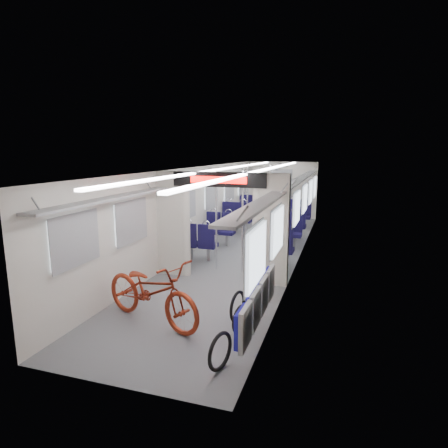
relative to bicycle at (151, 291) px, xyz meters
The scene contains 14 objects.
carriage 4.22m from the bicycle, 84.65° to the left, with size 12.00×12.02×2.31m.
bicycle is the anchor object (origin of this frame).
flip_bench 1.74m from the bicycle, ahead, with size 0.12×2.12×0.53m.
bike_hoop_a 1.77m from the bicycle, 32.75° to the right, with size 0.51×0.51×0.05m, color black.
bike_hoop_b 1.50m from the bicycle, ahead, with size 0.46×0.46×0.05m, color black.
bike_hoop_c 1.41m from the bicycle, 18.41° to the left, with size 0.53×0.53×0.05m, color black.
seat_bay_near_left 4.35m from the bicycle, 97.28° to the left, with size 0.89×1.97×1.07m.
seat_bay_near_right 4.71m from the bicycle, 73.75° to the left, with size 0.94×2.20×1.14m.
seat_bay_far_left 8.03m from the bicycle, 93.94° to the left, with size 0.96×2.30×1.17m.
seat_bay_far_right 7.65m from the bicycle, 80.08° to the left, with size 0.93×2.15×1.12m.
stanchion_near_left 3.02m from the bicycle, 88.27° to the left, with size 0.04×0.04×2.30m, color silver.
stanchion_near_right 3.09m from the bicycle, 76.40° to the left, with size 0.04×0.04×2.30m, color silver.
stanchion_far_left 6.35m from the bicycle, 90.18° to the left, with size 0.05×0.05×2.30m, color silver.
stanchion_far_right 6.41m from the bicycle, 83.91° to the left, with size 0.04×0.04×2.30m, color silver.
Camera 1 is at (2.43, -9.38, 2.73)m, focal length 30.00 mm.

